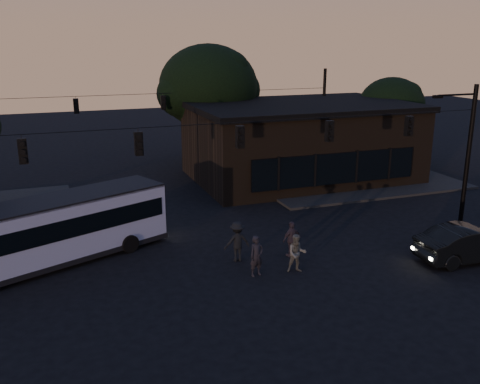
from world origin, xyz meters
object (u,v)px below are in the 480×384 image
object	(u,v)px
pedestrian_c	(292,239)
pedestrian_a	(257,256)
bus	(52,228)
car	(470,243)
pedestrian_d	(237,241)
pedestrian_b	(297,253)
building	(300,141)

from	to	relation	value
pedestrian_c	pedestrian_a	bearing A→B (deg)	17.99
bus	car	distance (m)	18.77
bus	pedestrian_a	distance (m)	9.14
bus	pedestrian_c	size ratio (longest dim) A/B	6.34
bus	pedestrian_c	xyz separation A→B (m)	(10.34, -2.89, -0.83)
pedestrian_c	pedestrian_d	xyz separation A→B (m)	(-2.55, 0.36, 0.09)
bus	pedestrian_d	size ratio (longest dim) A/B	5.73
bus	pedestrian_b	world-z (taller)	bus
pedestrian_b	pedestrian_c	world-z (taller)	pedestrian_b
building	pedestrian_b	xyz separation A→B (m)	(-7.43, -14.80, -1.86)
bus	car	xyz separation A→B (m)	(17.73, -6.12, -0.85)
building	bus	size ratio (longest dim) A/B	1.44
pedestrian_b	pedestrian_d	size ratio (longest dim) A/B	0.91
pedestrian_a	pedestrian_d	bearing A→B (deg)	86.26
building	car	world-z (taller)	building
pedestrian_b	pedestrian_d	xyz separation A→B (m)	(-2.01, 2.01, 0.08)
car	pedestrian_a	bearing A→B (deg)	82.03
bus	pedestrian_d	xyz separation A→B (m)	(7.79, -2.53, -0.74)
building	pedestrian_c	size ratio (longest dim) A/B	9.10
bus	pedestrian_a	xyz separation A→B (m)	(8.03, -4.29, -0.78)
building	car	size ratio (longest dim) A/B	3.08
pedestrian_d	pedestrian_a	bearing A→B (deg)	97.55
pedestrian_a	building	bearing A→B (deg)	46.15
bus	pedestrian_c	bearing A→B (deg)	-38.84
car	bus	bearing A→B (deg)	73.65
bus	building	bearing A→B (deg)	7.57
pedestrian_c	pedestrian_d	size ratio (longest dim) A/B	0.90
building	pedestrian_a	xyz separation A→B (m)	(-9.19, -14.55, -1.82)
bus	pedestrian_d	bearing A→B (deg)	-41.20
pedestrian_a	pedestrian_d	world-z (taller)	pedestrian_d
pedestrian_c	bus	bearing A→B (deg)	-28.80
car	pedestrian_c	world-z (taller)	pedestrian_c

